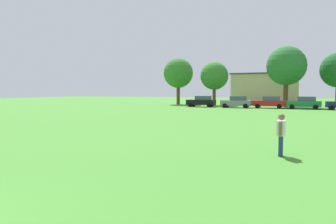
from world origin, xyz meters
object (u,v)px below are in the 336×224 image
object	(u,v)px
parked_car_red_2	(269,102)
tree_center_left	(286,66)
tree_left	(214,76)
parked_car_gray_1	(237,102)
parked_car_black_0	(202,101)
adult_bystander	(281,131)
tree_far_left	(178,73)
parked_car_green_3	(304,103)

from	to	relation	value
parked_car_red_2	tree_center_left	distance (m)	7.29
parked_car_red_2	tree_left	size ratio (longest dim) A/B	0.59
parked_car_gray_1	tree_center_left	xyz separation A→B (m)	(6.55, 5.06, 5.34)
parked_car_black_0	tree_left	bearing A→B (deg)	-95.48
adult_bystander	tree_far_left	bearing A→B (deg)	27.66
parked_car_gray_1	tree_center_left	size ratio (longest dim) A/B	0.47
parked_car_red_2	parked_car_green_3	xyz separation A→B (m)	(4.53, -0.39, 0.00)
parked_car_gray_1	tree_far_left	size ratio (longest dim) A/B	0.52
tree_center_left	parked_car_red_2	bearing A→B (deg)	-114.18
parked_car_black_0	parked_car_red_2	distance (m)	9.89
parked_car_red_2	parked_car_black_0	bearing A→B (deg)	0.37
tree_left	tree_far_left	bearing A→B (deg)	171.21
parked_car_red_2	tree_far_left	distance (m)	18.16
parked_car_gray_1	parked_car_red_2	bearing A→B (deg)	-173.29
parked_car_green_3	parked_car_gray_1	bearing A→B (deg)	0.91
parked_car_black_0	tree_left	world-z (taller)	tree_left
tree_far_left	tree_center_left	size ratio (longest dim) A/B	0.90
tree_far_left	tree_left	world-z (taller)	tree_far_left
tree_far_left	parked_car_green_3	bearing A→B (deg)	-19.24
adult_bystander	parked_car_red_2	world-z (taller)	parked_car_red_2
parked_car_green_3	tree_left	world-z (taller)	tree_left
parked_car_green_3	tree_far_left	bearing A→B (deg)	-19.24
parked_car_green_3	tree_far_left	size ratio (longest dim) A/B	0.52
parked_car_black_0	parked_car_red_2	world-z (taller)	same
parked_car_black_0	tree_left	distance (m)	7.13
parked_car_red_2	tree_left	xyz separation A→B (m)	(-9.33, 5.78, 4.06)
parked_car_gray_1	tree_center_left	distance (m)	9.84
parked_car_green_3	tree_center_left	bearing A→B (deg)	-63.04
adult_bystander	tree_left	distance (m)	41.93
parked_car_green_3	tree_center_left	size ratio (longest dim) A/B	0.47
adult_bystander	parked_car_black_0	size ratio (longest dim) A/B	0.38
parked_car_green_3	tree_left	size ratio (longest dim) A/B	0.59
parked_car_green_3	tree_left	bearing A→B (deg)	-23.97
adult_bystander	tree_left	bearing A→B (deg)	19.73
parked_car_black_0	parked_car_gray_1	bearing A→B (deg)	175.04
parked_car_black_0	parked_car_green_3	bearing A→B (deg)	178.72
parked_car_black_0	tree_center_left	size ratio (longest dim) A/B	0.47
tree_center_left	parked_car_gray_1	bearing A→B (deg)	-142.32
parked_car_red_2	parked_car_green_3	distance (m)	4.55
adult_bystander	parked_car_green_3	world-z (taller)	parked_car_green_3
parked_car_green_3	tree_far_left	distance (m)	22.41
parked_car_red_2	tree_center_left	size ratio (longest dim) A/B	0.47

